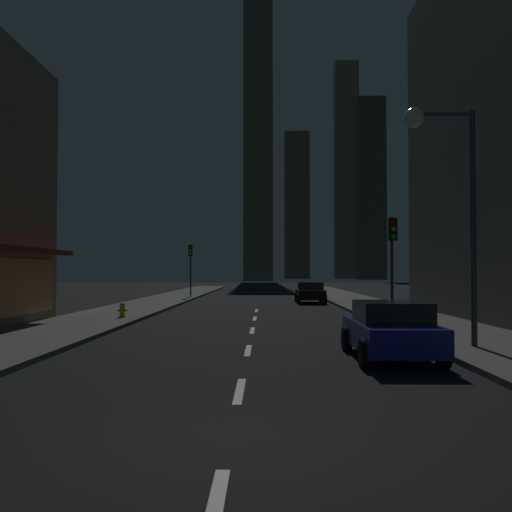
{
  "coord_description": "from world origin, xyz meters",
  "views": [
    {
      "loc": [
        0.46,
        -7.1,
        2.2
      ],
      "look_at": [
        0.0,
        22.3,
        3.0
      ],
      "focal_mm": 39.19,
      "sensor_mm": 36.0,
      "label": 1
    }
  ],
  "objects_px": {
    "car_parked_near": "(390,330)",
    "traffic_light_near_right": "(392,246)",
    "car_parked_far": "(310,292)",
    "traffic_light_far_left": "(191,259)",
    "street_lamp_right": "(443,167)",
    "fire_hydrant_far_left": "(122,310)"
  },
  "relations": [
    {
      "from": "car_parked_near",
      "to": "traffic_light_near_right",
      "type": "height_order",
      "value": "traffic_light_near_right"
    },
    {
      "from": "car_parked_far",
      "to": "traffic_light_far_left",
      "type": "relative_size",
      "value": 1.01
    },
    {
      "from": "car_parked_far",
      "to": "traffic_light_near_right",
      "type": "height_order",
      "value": "traffic_light_near_right"
    },
    {
      "from": "car_parked_far",
      "to": "street_lamp_right",
      "type": "xyz_separation_m",
      "value": [
        1.78,
        -23.21,
        4.33
      ]
    },
    {
      "from": "fire_hydrant_far_left",
      "to": "street_lamp_right",
      "type": "distance_m",
      "value": 15.41
    },
    {
      "from": "car_parked_far",
      "to": "fire_hydrant_far_left",
      "type": "xyz_separation_m",
      "value": [
        -9.5,
        -13.78,
        -0.29
      ]
    },
    {
      "from": "traffic_light_far_left",
      "to": "street_lamp_right",
      "type": "distance_m",
      "value": 31.27
    },
    {
      "from": "car_parked_far",
      "to": "street_lamp_right",
      "type": "height_order",
      "value": "street_lamp_right"
    },
    {
      "from": "fire_hydrant_far_left",
      "to": "car_parked_near",
      "type": "bearing_deg",
      "value": -48.69
    },
    {
      "from": "car_parked_near",
      "to": "traffic_light_far_left",
      "type": "distance_m",
      "value": 32.06
    },
    {
      "from": "traffic_light_near_right",
      "to": "fire_hydrant_far_left",
      "type": "bearing_deg",
      "value": 166.26
    },
    {
      "from": "street_lamp_right",
      "to": "car_parked_far",
      "type": "bearing_deg",
      "value": 94.39
    },
    {
      "from": "traffic_light_far_left",
      "to": "street_lamp_right",
      "type": "xyz_separation_m",
      "value": [
        10.88,
        -29.26,
        1.87
      ]
    },
    {
      "from": "traffic_light_near_right",
      "to": "traffic_light_far_left",
      "type": "height_order",
      "value": "same"
    },
    {
      "from": "fire_hydrant_far_left",
      "to": "traffic_light_far_left",
      "type": "distance_m",
      "value": 20.02
    },
    {
      "from": "car_parked_near",
      "to": "street_lamp_right",
      "type": "height_order",
      "value": "street_lamp_right"
    },
    {
      "from": "car_parked_far",
      "to": "street_lamp_right",
      "type": "relative_size",
      "value": 0.64
    },
    {
      "from": "car_parked_far",
      "to": "traffic_light_near_right",
      "type": "xyz_separation_m",
      "value": [
        1.9,
        -16.57,
        2.45
      ]
    },
    {
      "from": "fire_hydrant_far_left",
      "to": "street_lamp_right",
      "type": "relative_size",
      "value": 0.1
    },
    {
      "from": "traffic_light_near_right",
      "to": "car_parked_far",
      "type": "bearing_deg",
      "value": 96.54
    },
    {
      "from": "car_parked_near",
      "to": "traffic_light_far_left",
      "type": "height_order",
      "value": "traffic_light_far_left"
    },
    {
      "from": "car_parked_far",
      "to": "fire_hydrant_far_left",
      "type": "height_order",
      "value": "car_parked_far"
    }
  ]
}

